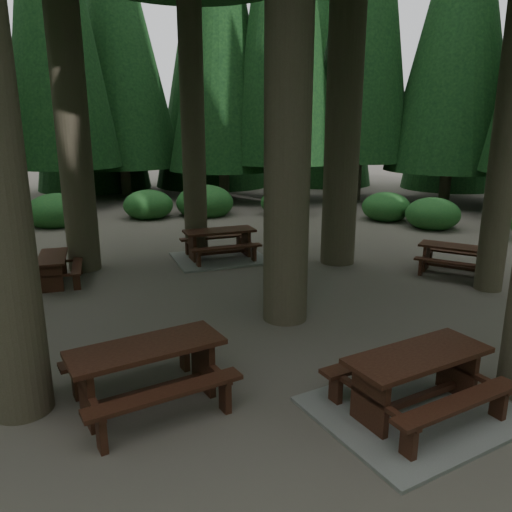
{
  "coord_description": "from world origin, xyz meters",
  "views": [
    {
      "loc": [
        0.33,
        -8.81,
        3.69
      ],
      "look_at": [
        0.24,
        0.74,
        1.1
      ],
      "focal_mm": 35.0,
      "sensor_mm": 36.0,
      "label": 1
    }
  ],
  "objects_px": {
    "picnic_table_a": "(415,392)",
    "picnic_table_e": "(147,366)",
    "picnic_table_b": "(53,265)",
    "picnic_table_d": "(454,255)",
    "picnic_table_c": "(220,249)"
  },
  "relations": [
    {
      "from": "picnic_table_b",
      "to": "picnic_table_d",
      "type": "height_order",
      "value": "picnic_table_d"
    },
    {
      "from": "picnic_table_b",
      "to": "picnic_table_c",
      "type": "distance_m",
      "value": 4.31
    },
    {
      "from": "picnic_table_e",
      "to": "picnic_table_d",
      "type": "bearing_deg",
      "value": 12.2
    },
    {
      "from": "picnic_table_b",
      "to": "picnic_table_d",
      "type": "distance_m",
      "value": 9.68
    },
    {
      "from": "picnic_table_a",
      "to": "picnic_table_c",
      "type": "distance_m",
      "value": 8.11
    },
    {
      "from": "picnic_table_a",
      "to": "picnic_table_e",
      "type": "bearing_deg",
      "value": 147.49
    },
    {
      "from": "picnic_table_d",
      "to": "picnic_table_c",
      "type": "bearing_deg",
      "value": -162.22
    },
    {
      "from": "picnic_table_a",
      "to": "picnic_table_e",
      "type": "relative_size",
      "value": 1.26
    },
    {
      "from": "picnic_table_b",
      "to": "picnic_table_d",
      "type": "bearing_deg",
      "value": -102.19
    },
    {
      "from": "picnic_table_a",
      "to": "picnic_table_b",
      "type": "relative_size",
      "value": 1.71
    },
    {
      "from": "picnic_table_a",
      "to": "picnic_table_e",
      "type": "distance_m",
      "value": 3.52
    },
    {
      "from": "picnic_table_c",
      "to": "picnic_table_b",
      "type": "bearing_deg",
      "value": -170.51
    },
    {
      "from": "picnic_table_b",
      "to": "picnic_table_a",
      "type": "bearing_deg",
      "value": -145.31
    },
    {
      "from": "picnic_table_c",
      "to": "picnic_table_d",
      "type": "height_order",
      "value": "picnic_table_c"
    },
    {
      "from": "picnic_table_c",
      "to": "picnic_table_a",
      "type": "bearing_deg",
      "value": -88.38
    }
  ]
}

